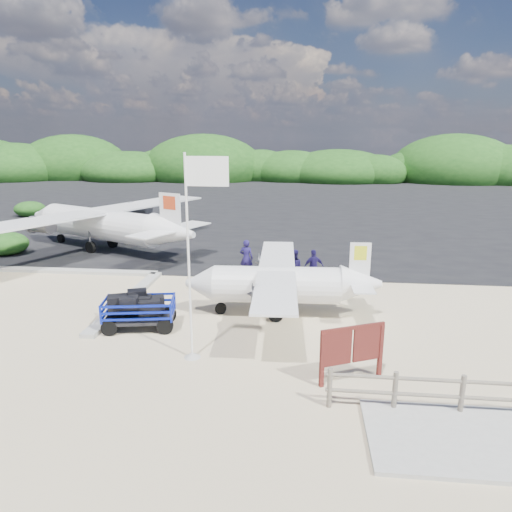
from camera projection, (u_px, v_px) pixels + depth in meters
The scene contains 14 objects.
ground at pixel (236, 321), 15.99m from camera, with size 160.00×160.00×0.00m, color beige.
asphalt_apron at pixel (281, 203), 44.86m from camera, with size 90.00×50.00×0.04m, color #B2B2B2, non-canonical shape.
lagoon at pixel (21, 297), 18.36m from camera, with size 9.00×7.00×0.40m, color #B2B2B2, non-canonical shape.
walkway_pad at pixel (450, 441), 9.64m from camera, with size 3.50×2.50×0.10m, color #B2B2B2, non-canonical shape.
vegetation_band at pixel (290, 180), 68.93m from camera, with size 124.00×8.00×4.40m, color #B2B2B2, non-canonical shape.
fence at pixel (459, 415), 10.55m from camera, with size 6.40×2.00×1.10m, color #B2B2B2, non-canonical shape.
baggage_cart at pixel (141, 328), 15.33m from camera, with size 2.49×1.42×1.25m, color #0B1DA6, non-canonical shape.
flagpole at pixel (192, 357), 13.32m from camera, with size 1.17×0.49×5.85m, color white, non-canonical shape.
signboard at pixel (350, 381), 12.01m from camera, with size 1.94×0.18×1.60m, color maroon, non-canonical shape.
crew_a at pixel (246, 258), 20.96m from camera, with size 0.63×0.41×1.72m, color #1B144C.
crew_b at pixel (293, 268), 19.57m from camera, with size 0.79×0.62×1.62m, color #1B144C.
crew_c at pixel (314, 267), 19.81m from camera, with size 0.91×0.38×1.55m, color #1B144C.
aircraft_large at pixel (469, 215), 38.01m from camera, with size 15.20×15.20×4.56m, color #B2B2B2, non-canonical shape.
aircraft_small at pixel (143, 200), 47.41m from camera, with size 7.21×7.21×2.60m, color #B2B2B2, non-canonical shape.
Camera 1 is at (2.30, -14.75, 6.20)m, focal length 32.00 mm.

